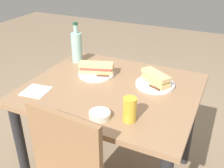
# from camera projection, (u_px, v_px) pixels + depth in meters

# --- Properties ---
(dining_table) EXTENTS (0.99, 0.85, 0.73)m
(dining_table) POSITION_uv_depth(u_px,v_px,m) (112.00, 104.00, 1.61)
(dining_table) COLOR #997251
(dining_table) RESTS_ON ground
(plate_near) EXTENTS (0.23, 0.23, 0.01)m
(plate_near) POSITION_uv_depth(u_px,v_px,m) (155.00, 84.00, 1.57)
(plate_near) COLOR white
(plate_near) RESTS_ON dining_table
(baguette_sandwich_near) EXTENTS (0.20, 0.17, 0.07)m
(baguette_sandwich_near) POSITION_uv_depth(u_px,v_px,m) (156.00, 78.00, 1.55)
(baguette_sandwich_near) COLOR #DBB77A
(baguette_sandwich_near) RESTS_ON plate_near
(knife_near) EXTENTS (0.17, 0.09, 0.01)m
(knife_near) POSITION_uv_depth(u_px,v_px,m) (150.00, 85.00, 1.53)
(knife_near) COLOR silver
(knife_near) RESTS_ON plate_near
(plate_far) EXTENTS (0.23, 0.23, 0.01)m
(plate_far) POSITION_uv_depth(u_px,v_px,m) (96.00, 74.00, 1.70)
(plate_far) COLOR white
(plate_far) RESTS_ON dining_table
(baguette_sandwich_far) EXTENTS (0.23, 0.14, 0.07)m
(baguette_sandwich_far) POSITION_uv_depth(u_px,v_px,m) (96.00, 68.00, 1.68)
(baguette_sandwich_far) COLOR #DBB77A
(baguette_sandwich_far) RESTS_ON plate_far
(knife_far) EXTENTS (0.17, 0.07, 0.01)m
(knife_far) POSITION_uv_depth(u_px,v_px,m) (97.00, 76.00, 1.65)
(knife_far) COLOR silver
(knife_far) RESTS_ON plate_far
(water_bottle) EXTENTS (0.08, 0.08, 0.28)m
(water_bottle) POSITION_uv_depth(u_px,v_px,m) (77.00, 47.00, 1.85)
(water_bottle) COLOR #99C6B7
(water_bottle) RESTS_ON dining_table
(beer_glass) EXTENTS (0.07, 0.07, 0.12)m
(beer_glass) POSITION_uv_depth(u_px,v_px,m) (130.00, 109.00, 1.23)
(beer_glass) COLOR gold
(beer_glass) RESTS_ON dining_table
(olive_bowl) EXTENTS (0.11, 0.11, 0.03)m
(olive_bowl) POSITION_uv_depth(u_px,v_px,m) (100.00, 115.00, 1.27)
(olive_bowl) COLOR silver
(olive_bowl) RESTS_ON dining_table
(paper_napkin) EXTENTS (0.16, 0.16, 0.00)m
(paper_napkin) POSITION_uv_depth(u_px,v_px,m) (36.00, 91.00, 1.51)
(paper_napkin) COLOR white
(paper_napkin) RESTS_ON dining_table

